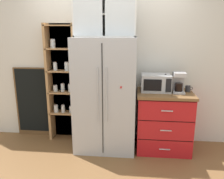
% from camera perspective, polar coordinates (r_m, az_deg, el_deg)
% --- Properties ---
extents(ground_plane, '(10.78, 10.78, 0.00)m').
position_cam_1_polar(ground_plane, '(3.85, -1.55, -13.97)').
color(ground_plane, brown).
extents(wall_back_cream, '(5.08, 0.10, 2.55)m').
position_cam_1_polar(wall_back_cream, '(3.83, -0.91, 6.07)').
color(wall_back_cream, silver).
rests_on(wall_back_cream, ground).
extents(refrigerator, '(0.92, 0.69, 1.74)m').
position_cam_1_polar(refrigerator, '(3.54, -1.61, -1.33)').
color(refrigerator, '#B7BABF').
rests_on(refrigerator, ground).
extents(pantry_shelf_column, '(0.54, 0.26, 1.95)m').
position_cam_1_polar(pantry_shelf_column, '(3.94, -11.99, 1.90)').
color(pantry_shelf_column, brown).
rests_on(pantry_shelf_column, ground).
extents(counter_cabinet, '(0.84, 0.64, 0.93)m').
position_cam_1_polar(counter_cabinet, '(3.69, 12.67, -7.60)').
color(counter_cabinet, red).
rests_on(counter_cabinet, ground).
extents(microwave, '(0.44, 0.33, 0.26)m').
position_cam_1_polar(microwave, '(3.55, 10.84, 1.65)').
color(microwave, '#B7BABF').
rests_on(microwave, counter_cabinet).
extents(coffee_maker, '(0.17, 0.20, 0.31)m').
position_cam_1_polar(coffee_maker, '(3.55, 16.24, 1.74)').
color(coffee_maker, '#B7B7BC').
rests_on(coffee_maker, counter_cabinet).
extents(mug_sage, '(0.12, 0.08, 0.08)m').
position_cam_1_polar(mug_sage, '(3.51, 13.20, -0.12)').
color(mug_sage, '#8CA37F').
rests_on(mug_sage, counter_cabinet).
extents(mug_charcoal, '(0.11, 0.08, 0.09)m').
position_cam_1_polar(mug_charcoal, '(3.66, 18.38, 0.21)').
color(mug_charcoal, '#2D2D33').
rests_on(mug_charcoal, counter_cabinet).
extents(bottle_green, '(0.06, 0.06, 0.27)m').
position_cam_1_polar(bottle_green, '(3.58, 13.08, 1.41)').
color(bottle_green, '#285B33').
rests_on(bottle_green, counter_cabinet).
extents(bottle_amber, '(0.06, 0.06, 0.25)m').
position_cam_1_polar(bottle_amber, '(3.54, 13.14, 1.12)').
color(bottle_amber, brown).
rests_on(bottle_amber, counter_cabinet).
extents(upper_cabinet, '(0.89, 0.32, 0.62)m').
position_cam_1_polar(upper_cabinet, '(3.46, -1.65, 18.07)').
color(upper_cabinet, silver).
rests_on(upper_cabinet, refrigerator).
extents(chalkboard_menu, '(0.60, 0.04, 1.22)m').
position_cam_1_polar(chalkboard_menu, '(4.27, -19.15, -2.92)').
color(chalkboard_menu, brown).
rests_on(chalkboard_menu, ground).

